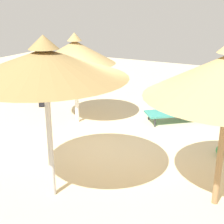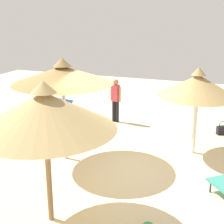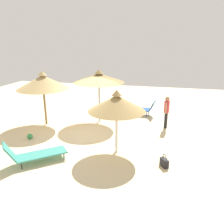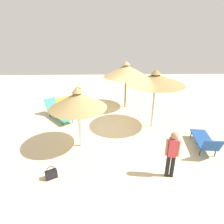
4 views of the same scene
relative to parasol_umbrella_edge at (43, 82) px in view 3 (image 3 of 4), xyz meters
name	(u,v)px [view 3 (image 3 of 4)]	position (x,y,z in m)	size (l,w,h in m)	color
ground	(92,133)	(-2.69, 0.49, -2.31)	(24.00, 24.00, 0.10)	beige
parasol_umbrella_edge	(43,82)	(0.00, 0.00, 0.00)	(2.64, 2.64, 2.82)	olive
parasol_umbrella_center	(117,103)	(-4.31, 2.22, -0.24)	(2.21, 2.21, 2.53)	white
parasol_umbrella_far_right	(99,78)	(-2.65, -1.09, 0.13)	(2.69, 2.69, 2.84)	#B2B2B7
lounge_chair_near_right	(33,154)	(-1.56, 3.76, -1.89)	(2.06, 1.87, 0.92)	teal
lounge_chair_far_left	(141,108)	(-4.72, -2.75, -1.85)	(1.95, 0.92, 0.90)	#1E478C
person_standing_near_left	(167,110)	(-6.20, -0.90, -1.33)	(0.27, 0.43, 1.64)	black
handbag	(164,162)	(-6.20, 2.94, -2.09)	(0.33, 0.40, 0.47)	black
beach_ball	(30,136)	(-0.23, 1.93, -2.13)	(0.25, 0.25, 0.25)	#338C4C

